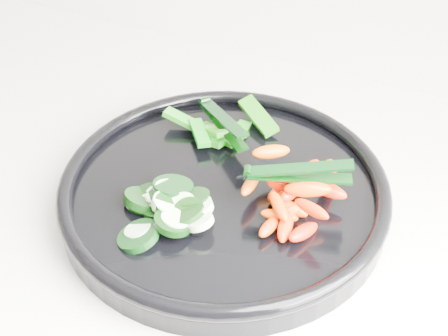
% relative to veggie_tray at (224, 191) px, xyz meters
% --- Properties ---
extents(veggie_tray, '(0.38, 0.38, 0.04)m').
position_rel_veggie_tray_xyz_m(veggie_tray, '(0.00, 0.00, 0.00)').
color(veggie_tray, black).
rests_on(veggie_tray, counter).
extents(cucumber_pile, '(0.12, 0.13, 0.04)m').
position_rel_veggie_tray_xyz_m(cucumber_pile, '(-0.04, -0.06, 0.01)').
color(cucumber_pile, black).
rests_on(cucumber_pile, veggie_tray).
extents(carrot_pile, '(0.12, 0.16, 0.05)m').
position_rel_veggie_tray_xyz_m(carrot_pile, '(0.08, 0.01, 0.02)').
color(carrot_pile, '#E13B00').
rests_on(carrot_pile, veggie_tray).
extents(pepper_pile, '(0.14, 0.12, 0.04)m').
position_rel_veggie_tray_xyz_m(pepper_pile, '(-0.04, 0.09, 0.01)').
color(pepper_pile, '#1D6B0A').
rests_on(pepper_pile, veggie_tray).
extents(tong_carrot, '(0.11, 0.05, 0.02)m').
position_rel_veggie_tray_xyz_m(tong_carrot, '(0.08, 0.00, 0.05)').
color(tong_carrot, black).
rests_on(tong_carrot, carrot_pile).
extents(tong_pepper, '(0.10, 0.08, 0.02)m').
position_rel_veggie_tray_xyz_m(tong_pepper, '(-0.04, 0.09, 0.03)').
color(tong_pepper, black).
rests_on(tong_pepper, pepper_pile).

